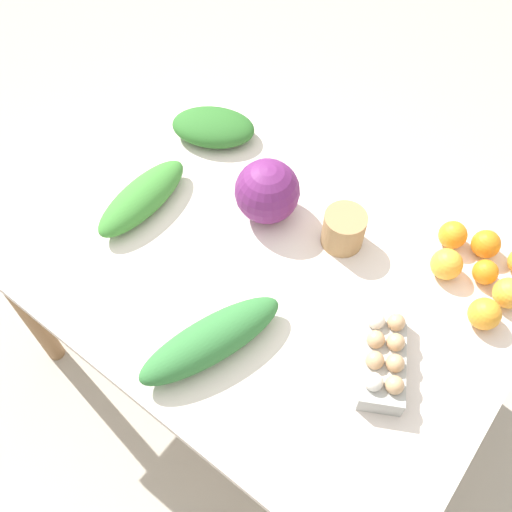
% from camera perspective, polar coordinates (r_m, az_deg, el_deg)
% --- Properties ---
extents(ground_plane, '(8.00, 8.00, 0.00)m').
position_cam_1_polar(ground_plane, '(2.17, 0.00, -10.98)').
color(ground_plane, '#B2A899').
extents(dining_table, '(1.38, 0.96, 0.72)m').
position_cam_1_polar(dining_table, '(1.60, 0.00, -2.14)').
color(dining_table, silver).
rests_on(dining_table, ground_plane).
extents(cabbage_purple, '(0.18, 0.18, 0.18)m').
position_cam_1_polar(cabbage_purple, '(1.56, 1.13, 6.48)').
color(cabbage_purple, '#6B2366').
rests_on(cabbage_purple, dining_table).
extents(egg_carton, '(0.21, 0.27, 0.09)m').
position_cam_1_polar(egg_carton, '(1.38, 12.58, -9.78)').
color(egg_carton, '#A8A8A3').
rests_on(egg_carton, dining_table).
extents(paper_bag, '(0.11, 0.11, 0.11)m').
position_cam_1_polar(paper_bag, '(1.54, 8.76, 2.65)').
color(paper_bag, '#A87F51').
rests_on(paper_bag, dining_table).
extents(greens_bunch_chard, '(0.23, 0.40, 0.09)m').
position_cam_1_polar(greens_bunch_chard, '(1.37, -4.50, -8.35)').
color(greens_bunch_chard, '#337538').
rests_on(greens_bunch_chard, dining_table).
extents(greens_bunch_scallion, '(0.12, 0.33, 0.08)m').
position_cam_1_polar(greens_bunch_scallion, '(1.64, -11.31, 5.75)').
color(greens_bunch_scallion, '#3D8433').
rests_on(greens_bunch_scallion, dining_table).
extents(greens_bunch_kale, '(0.30, 0.26, 0.08)m').
position_cam_1_polar(greens_bunch_kale, '(1.81, -4.30, 12.73)').
color(greens_bunch_kale, '#2D6B28').
rests_on(greens_bunch_kale, dining_table).
extents(orange_0, '(0.08, 0.08, 0.08)m').
position_cam_1_polar(orange_0, '(1.57, 23.95, -3.41)').
color(orange_0, '#F9A833').
rests_on(orange_0, dining_table).
extents(orange_1, '(0.08, 0.08, 0.08)m').
position_cam_1_polar(orange_1, '(1.55, 18.52, -0.77)').
color(orange_1, '#F9A833').
rests_on(orange_1, dining_table).
extents(orange_2, '(0.08, 0.08, 0.08)m').
position_cam_1_polar(orange_2, '(1.63, 22.00, 1.12)').
color(orange_2, orange).
rests_on(orange_2, dining_table).
extents(orange_3, '(0.08, 0.08, 0.08)m').
position_cam_1_polar(orange_3, '(1.51, 21.89, -5.39)').
color(orange_3, orange).
rests_on(orange_3, dining_table).
extents(orange_4, '(0.08, 0.08, 0.08)m').
position_cam_1_polar(orange_4, '(1.62, 19.08, 2.02)').
color(orange_4, orange).
rests_on(orange_4, dining_table).
extents(orange_6, '(0.07, 0.07, 0.07)m').
position_cam_1_polar(orange_6, '(1.59, 21.95, -1.50)').
color(orange_6, orange).
rests_on(orange_6, dining_table).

